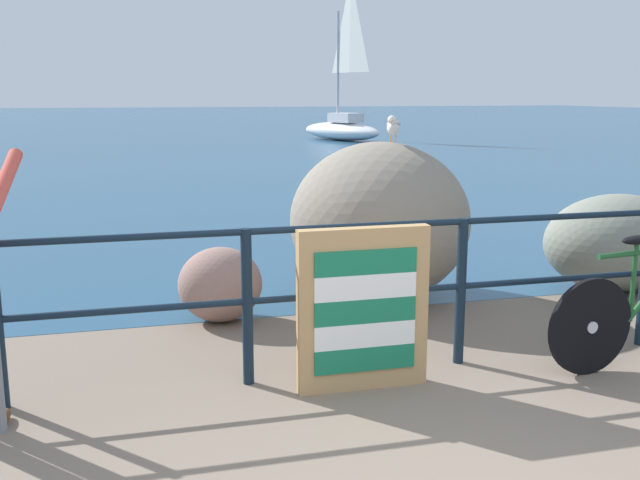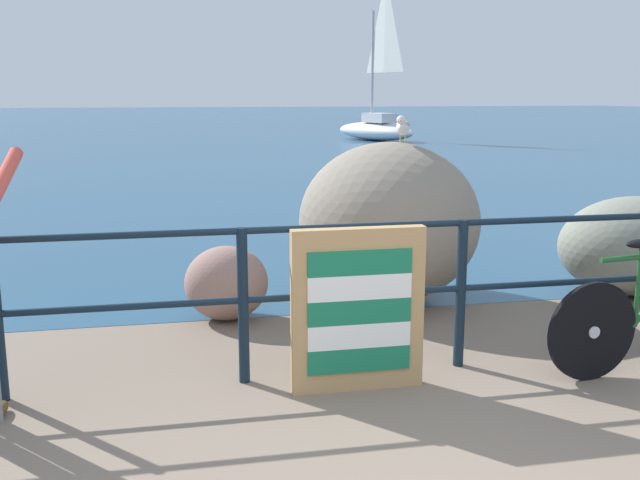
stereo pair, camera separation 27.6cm
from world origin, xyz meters
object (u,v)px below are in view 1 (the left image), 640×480
at_px(breakwater_boulder_main, 379,221).
at_px(breakwater_boulder_left, 220,284).
at_px(folded_deckchair_stack, 363,309).
at_px(seagull, 393,126).
at_px(sailboat, 342,122).
at_px(breakwater_boulder_right, 617,242).

distance_m(breakwater_boulder_main, breakwater_boulder_left, 1.58).
distance_m(folded_deckchair_stack, breakwater_boulder_main, 2.12).
bearing_deg(seagull, sailboat, -168.86).
bearing_deg(folded_deckchair_stack, sailboat, 73.95).
height_order(folded_deckchair_stack, breakwater_boulder_main, breakwater_boulder_main).
distance_m(breakwater_boulder_main, breakwater_boulder_right, 2.31).
bearing_deg(folded_deckchair_stack, breakwater_boulder_right, 28.36).
bearing_deg(breakwater_boulder_left, breakwater_boulder_main, 12.68).
distance_m(breakwater_boulder_left, breakwater_boulder_right, 3.76).
distance_m(breakwater_boulder_left, sailboat, 23.16).
bearing_deg(breakwater_boulder_left, breakwater_boulder_right, 0.42).
distance_m(breakwater_boulder_right, sailboat, 22.20).
xyz_separation_m(breakwater_boulder_left, sailboat, (7.47, 21.92, 0.40)).
xyz_separation_m(breakwater_boulder_main, seagull, (0.09, -0.05, 0.85)).
height_order(breakwater_boulder_main, seagull, seagull).
relative_size(folded_deckchair_stack, breakwater_boulder_right, 0.72).
relative_size(breakwater_boulder_main, sailboat, 0.27).
bearing_deg(breakwater_boulder_right, breakwater_boulder_left, -179.58).
bearing_deg(breakwater_boulder_left, folded_deckchair_stack, -66.73).
xyz_separation_m(breakwater_boulder_main, sailboat, (5.99, 21.58, -0.00)).
relative_size(breakwater_boulder_left, sailboat, 0.11).
relative_size(breakwater_boulder_right, sailboat, 0.23).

